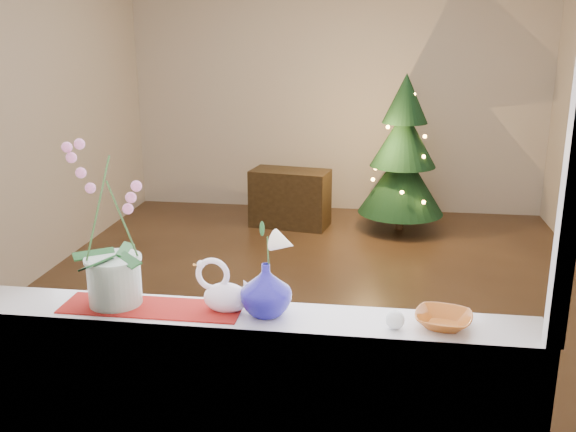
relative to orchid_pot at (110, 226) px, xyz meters
name	(u,v)px	position (x,y,z in m)	size (l,w,h in m)	color
ground	(311,294)	(0.53, 2.36, -1.24)	(5.00, 5.00, 0.00)	#332215
wall_back	(337,88)	(0.53, 4.86, 0.11)	(4.50, 0.10, 2.70)	beige
wall_front	(238,214)	(0.53, -0.14, 0.11)	(4.50, 0.10, 2.70)	beige
wall_left	(18,113)	(-1.72, 2.36, 0.11)	(0.10, 5.00, 2.70)	beige
windowsill	(248,319)	(0.53, -0.01, -0.34)	(2.20, 0.26, 0.04)	white
window_frame	(238,110)	(0.53, -0.11, 0.46)	(2.22, 0.06, 1.60)	white
runner	(152,307)	(0.15, -0.01, -0.32)	(0.70, 0.20, 0.01)	maroon
orchid_pot	(110,226)	(0.00, 0.00, 0.00)	(0.22, 0.22, 0.65)	white
swan	(226,287)	(0.44, 0.00, -0.22)	(0.24, 0.11, 0.20)	white
blue_vase	(266,286)	(0.60, -0.01, -0.21)	(0.22, 0.22, 0.23)	navy
lily	(265,234)	(0.60, -0.01, 0.00)	(0.13, 0.07, 0.18)	white
paperweight	(395,320)	(1.08, -0.06, -0.29)	(0.07, 0.07, 0.07)	silver
amber_dish	(443,321)	(1.25, -0.02, -0.30)	(0.17, 0.17, 0.04)	#AC561A
xmas_tree	(403,154)	(1.24, 4.14, -0.46)	(0.85, 0.85, 1.56)	black
side_table	(290,198)	(0.12, 4.11, -0.95)	(0.78, 0.39, 0.59)	black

